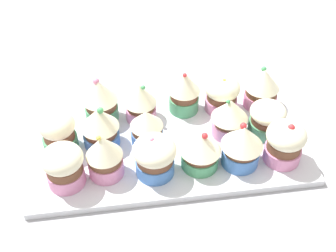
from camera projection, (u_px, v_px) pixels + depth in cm
name	position (u px, v px, depth cm)	size (l,w,h in cm)	color
ground_plane	(168.00, 150.00, 75.20)	(180.00, 180.00, 3.00)	#9E9EA3
baking_tray	(168.00, 141.00, 73.76)	(45.42, 24.90, 1.20)	silver
cupcake_0	(64.00, 165.00, 64.02)	(6.26, 6.26, 7.21)	pink
cupcake_1	(104.00, 155.00, 65.19)	(5.62, 5.62, 8.03)	pink
cupcake_2	(155.00, 156.00, 65.61)	(6.69, 6.69, 7.16)	#477AC6
cupcake_3	(201.00, 149.00, 66.76)	(6.44, 6.44, 6.99)	#4C9E6B
cupcake_4	(242.00, 145.00, 66.79)	(6.53, 6.53, 7.96)	#477AC6
cupcake_5	(285.00, 142.00, 67.53)	(6.25, 6.25, 7.68)	pink
cupcake_6	(58.00, 131.00, 69.44)	(5.85, 5.85, 7.22)	#4C9E6B
cupcake_7	(100.00, 126.00, 70.06)	(6.24, 6.24, 7.79)	#477AC6
cupcake_8	(146.00, 125.00, 70.98)	(5.42, 5.42, 6.52)	#477AC6
cupcake_9	(229.00, 116.00, 71.91)	(6.11, 6.11, 7.44)	pink
cupcake_10	(267.00, 118.00, 72.52)	(6.09, 6.09, 6.02)	#4C9E6B
cupcake_11	(100.00, 100.00, 74.39)	(6.13, 6.13, 8.37)	#4C9E6B
cupcake_12	(140.00, 101.00, 74.74)	(5.62, 5.62, 7.47)	pink
cupcake_13	(184.00, 91.00, 76.06)	(5.64, 5.64, 8.25)	#4C9E6B
cupcake_14	(222.00, 93.00, 76.70)	(6.28, 6.28, 6.97)	pink
cupcake_15	(262.00, 88.00, 77.20)	(6.04, 6.04, 8.01)	pink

